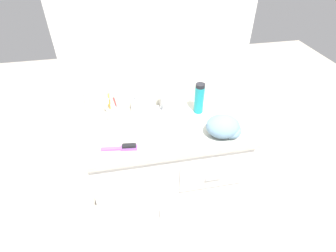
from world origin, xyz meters
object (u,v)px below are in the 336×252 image
soap_dispenser (136,105)px  hand_towel (225,127)px  shaving_cream_can (199,98)px  hairbrush (124,147)px  toothbrush_cup (113,114)px

soap_dispenser → hand_towel: bearing=-32.8°
shaving_cream_can → hairbrush: size_ratio=1.01×
toothbrush_cup → hairbrush: 0.25m
hairbrush → toothbrush_cup: bearing=106.8°
hand_towel → soap_dispenser: bearing=147.2°
shaving_cream_can → hand_towel: size_ratio=1.02×
soap_dispenser → hand_towel: soap_dispenser is taller
soap_dispenser → hairbrush: size_ratio=0.74×
toothbrush_cup → hand_towel: size_ratio=1.06×
soap_dispenser → shaving_cream_can: 0.38m
toothbrush_cup → shaving_cream_can: bearing=0.4°
shaving_cream_can → soap_dispenser: bearing=171.5°
toothbrush_cup → hairbrush: size_ratio=1.05×
toothbrush_cup → hand_towel: toothbrush_cup is taller
hairbrush → hand_towel: (0.54, 0.01, 0.04)m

